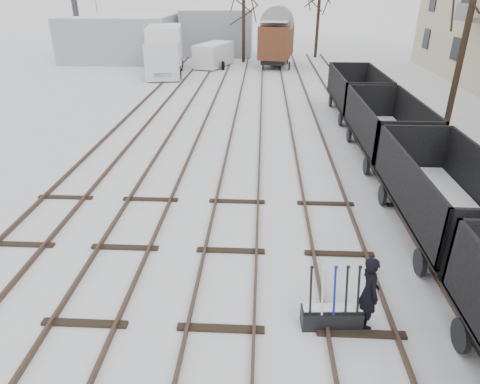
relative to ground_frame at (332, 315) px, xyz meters
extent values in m
plane|color=white|center=(-2.39, -0.25, -0.28)|extent=(120.00, 120.00, 0.00)
cube|color=black|center=(-9.10, 13.75, -0.21)|extent=(0.07, 52.00, 0.15)
cube|color=black|center=(-7.67, 13.75, -0.21)|extent=(0.07, 52.00, 0.15)
cube|color=black|center=(-8.39, 1.75, -0.26)|extent=(1.90, 0.20, 0.08)
cube|color=black|center=(-6.10, 13.75, -0.21)|extent=(0.07, 52.00, 0.15)
cube|color=black|center=(-4.67, 13.75, -0.21)|extent=(0.07, 52.00, 0.15)
cube|color=black|center=(-5.39, 1.75, -0.26)|extent=(1.90, 0.20, 0.08)
cube|color=black|center=(-3.10, 13.75, -0.21)|extent=(0.07, 52.00, 0.15)
cube|color=black|center=(-1.67, 13.75, -0.21)|extent=(0.07, 52.00, 0.15)
cube|color=black|center=(-2.39, 1.75, -0.26)|extent=(1.90, 0.20, 0.08)
cube|color=black|center=(-0.10, 13.75, -0.21)|extent=(0.07, 52.00, 0.15)
cube|color=black|center=(1.33, 13.75, -0.21)|extent=(0.07, 52.00, 0.15)
cube|color=black|center=(0.61, 1.75, -0.26)|extent=(1.90, 0.20, 0.08)
cube|color=black|center=(2.90, 13.75, -0.21)|extent=(0.07, 52.00, 0.15)
cube|color=black|center=(4.33, 13.75, -0.21)|extent=(0.07, 52.00, 0.15)
cube|color=black|center=(3.61, 1.75, -0.26)|extent=(1.90, 0.20, 0.08)
cube|color=gray|center=(-15.39, 35.75, 1.72)|extent=(10.00, 8.00, 4.00)
cube|color=white|center=(-15.39, 35.75, 3.77)|extent=(9.80, 7.84, 0.10)
cube|color=gray|center=(-6.39, 39.75, 1.92)|extent=(7.00, 6.00, 4.40)
cube|color=white|center=(-6.39, 39.75, 4.17)|extent=(6.86, 5.88, 0.10)
cube|color=black|center=(0.00, 0.00, -0.06)|extent=(1.32, 0.50, 0.44)
cube|color=black|center=(0.00, 0.00, 0.18)|extent=(1.32, 0.38, 0.06)
cube|color=white|center=(0.00, 0.00, 0.22)|extent=(1.26, 0.34, 0.03)
cylinder|color=black|center=(-0.50, -0.03, 0.67)|extent=(0.07, 0.32, 1.08)
cylinder|color=silver|center=(-0.25, -0.02, 0.67)|extent=(0.07, 0.32, 1.08)
cylinder|color=#0B1B97|center=(0.00, 0.00, 0.67)|extent=(0.07, 0.32, 1.08)
cylinder|color=black|center=(0.25, 0.02, 0.67)|extent=(0.07, 0.32, 1.08)
cylinder|color=black|center=(0.50, 0.03, 0.67)|extent=(0.07, 0.32, 1.08)
imported|color=black|center=(0.75, 0.10, 0.58)|extent=(0.51, 0.69, 1.72)
cube|color=black|center=(3.61, 3.94, 0.37)|extent=(1.93, 5.31, 0.40)
cube|color=black|center=(3.61, 3.94, 0.57)|extent=(2.41, 6.03, 0.12)
cube|color=black|center=(2.46, 3.94, 1.37)|extent=(0.10, 6.03, 1.61)
cube|color=white|center=(3.61, 3.94, 0.67)|extent=(2.17, 5.79, 0.06)
cylinder|color=black|center=(2.51, 2.01, 0.07)|extent=(0.12, 0.70, 0.70)
cylinder|color=black|center=(4.72, 5.87, 0.07)|extent=(0.12, 0.70, 0.70)
cube|color=black|center=(3.61, 10.34, 0.37)|extent=(1.93, 5.31, 0.40)
cube|color=black|center=(3.61, 10.34, 0.57)|extent=(2.41, 6.03, 0.12)
cube|color=black|center=(2.46, 10.34, 1.37)|extent=(0.10, 6.03, 1.61)
cube|color=black|center=(4.77, 10.34, 1.37)|extent=(0.10, 6.03, 1.61)
cube|color=white|center=(3.61, 10.34, 0.67)|extent=(2.17, 5.79, 0.06)
cylinder|color=black|center=(2.51, 8.41, 0.07)|extent=(0.12, 0.70, 0.70)
cylinder|color=black|center=(4.72, 12.27, 0.07)|extent=(0.12, 0.70, 0.70)
cube|color=black|center=(3.61, 16.74, 0.37)|extent=(1.93, 5.31, 0.40)
cube|color=black|center=(3.61, 16.74, 0.57)|extent=(2.41, 6.03, 0.12)
cube|color=black|center=(2.46, 16.74, 1.37)|extent=(0.10, 6.03, 1.61)
cube|color=black|center=(4.77, 16.74, 1.37)|extent=(0.10, 6.03, 1.61)
cube|color=white|center=(3.61, 16.74, 0.67)|extent=(2.17, 5.79, 0.06)
cylinder|color=black|center=(2.51, 14.81, 0.07)|extent=(0.12, 0.70, 0.70)
cylinder|color=black|center=(4.72, 18.67, 0.07)|extent=(0.12, 0.70, 0.70)
cube|color=black|center=(-0.49, 32.45, 0.38)|extent=(2.72, 4.79, 0.41)
cube|color=#532418|center=(-0.49, 32.45, 1.92)|extent=(3.31, 5.48, 2.67)
cube|color=white|center=(-0.49, 32.45, 3.61)|extent=(3.02, 5.18, 0.04)
cylinder|color=black|center=(-1.61, 30.81, 0.08)|extent=(0.12, 0.72, 0.72)
cylinder|color=black|center=(0.64, 34.09, 0.08)|extent=(0.12, 0.72, 0.72)
cube|color=black|center=(-9.68, 28.87, 0.30)|extent=(2.44, 8.16, 0.32)
cube|color=silver|center=(-9.68, 25.90, 1.15)|extent=(2.83, 2.47, 2.65)
cube|color=silver|center=(-9.68, 29.72, 1.84)|extent=(3.43, 5.84, 2.97)
cube|color=white|center=(-9.68, 29.72, 3.34)|extent=(3.36, 5.73, 0.04)
cylinder|color=black|center=(-10.85, 26.11, 0.25)|extent=(0.32, 1.06, 1.06)
cylinder|color=black|center=(-8.51, 31.84, 0.25)|extent=(0.32, 1.06, 1.06)
cube|color=silver|center=(-6.01, 32.04, 0.76)|extent=(3.34, 5.00, 1.89)
cube|color=white|center=(-6.01, 32.04, 1.73)|extent=(3.26, 4.89, 0.04)
cylinder|color=black|center=(-6.95, 30.57, 0.08)|extent=(0.23, 0.73, 0.73)
cylinder|color=black|center=(-5.06, 33.50, 0.08)|extent=(0.23, 0.73, 0.73)
cube|color=#2F2F34|center=(-18.64, 33.73, 0.17)|extent=(2.21, 2.21, 0.92)
cylinder|color=#2F2F34|center=(-18.64, 33.73, 4.31)|extent=(0.50, 0.50, 9.18)
cylinder|color=black|center=(7.80, 14.40, 3.23)|extent=(0.30, 0.30, 7.03)
cylinder|color=black|center=(-3.49, 34.73, 2.43)|extent=(0.30, 0.30, 5.43)
cylinder|color=black|center=(3.66, 38.16, 2.59)|extent=(0.30, 0.30, 5.74)
camera|label=1|loc=(-1.60, -7.22, 6.45)|focal=32.00mm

